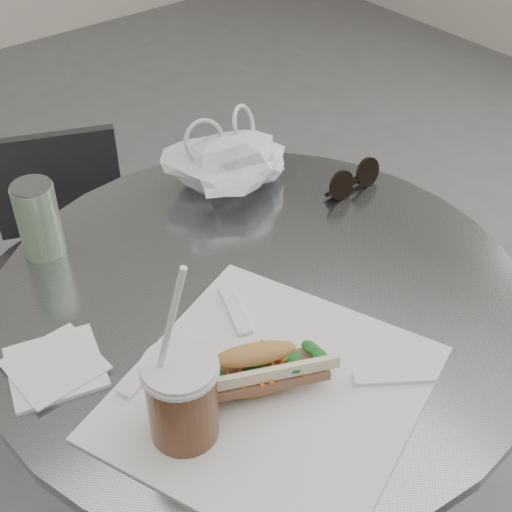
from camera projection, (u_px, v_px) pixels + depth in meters
cafe_table at (259, 417)px, 1.17m from camera, size 0.76×0.76×0.74m
chair_far at (79, 305)px, 1.62m from camera, size 0.37×0.39×0.67m
sandwich_paper at (271, 392)px, 0.85m from camera, size 0.45×0.44×0.00m
banh_mi at (257, 371)px, 0.83m from camera, size 0.21×0.15×0.07m
iced_coffee at (182, 398)px, 0.77m from camera, size 0.09×0.09×0.25m
sunglasses at (353, 180)px, 1.18m from camera, size 0.11×0.03×0.05m
plastic_bag at (232, 164)px, 1.16m from camera, size 0.22×0.18×0.10m
napkin_stack at (55, 367)px, 0.88m from camera, size 0.14×0.14×0.01m
drink_can at (38, 219)px, 1.03m from camera, size 0.06×0.06×0.12m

